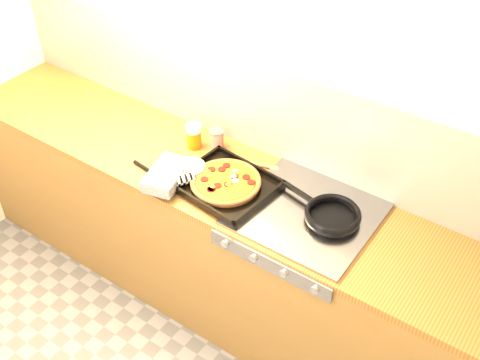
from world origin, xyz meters
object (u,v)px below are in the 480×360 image
Objects in this scene: tomato_can at (217,139)px; juice_glass at (194,136)px; pizza_on_tray at (210,180)px; frying_pan at (332,215)px.

juice_glass is at bearing -148.81° from tomato_can.
juice_glass is (-0.26, 0.21, 0.02)m from pizza_on_tray.
tomato_can is at bearing 121.03° from pizza_on_tray.
tomato_can reaches higher than pizza_on_tray.
juice_glass is at bearing 173.89° from frying_pan.
frying_pan is at bearing -6.11° from juice_glass.
tomato_can is 0.79× the size of juice_glass.
juice_glass reaches higher than pizza_on_tray.
pizza_on_tray reaches higher than frying_pan.
pizza_on_tray is at bearing -38.69° from juice_glass.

